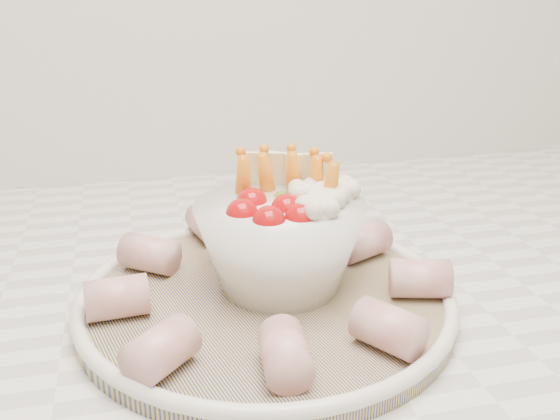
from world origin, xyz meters
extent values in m
cube|color=silver|center=(0.00, 1.45, 0.90)|extent=(2.04, 0.62, 0.04)
cylinder|color=navy|center=(-0.18, 1.38, 0.93)|extent=(0.38, 0.38, 0.01)
torus|color=silver|center=(-0.18, 1.38, 0.94)|extent=(0.31, 0.31, 0.01)
sphere|color=#AD0B0D|center=(-0.20, 1.38, 1.01)|extent=(0.03, 0.03, 0.03)
sphere|color=#AD0B0D|center=(-0.18, 1.36, 1.01)|extent=(0.03, 0.03, 0.03)
sphere|color=#AD0B0D|center=(-0.15, 1.36, 1.01)|extent=(0.03, 0.03, 0.03)
sphere|color=#AD0B0D|center=(-0.18, 1.40, 1.01)|extent=(0.03, 0.03, 0.03)
sphere|color=#AD0B0D|center=(-0.16, 1.38, 1.01)|extent=(0.03, 0.03, 0.03)
sphere|color=#AD0B0D|center=(-0.14, 1.38, 1.01)|extent=(0.03, 0.03, 0.03)
sphere|color=#587426|center=(-0.16, 1.41, 1.00)|extent=(0.02, 0.02, 0.02)
cone|color=orange|center=(-0.17, 1.43, 1.02)|extent=(0.03, 0.04, 0.06)
cone|color=orange|center=(-0.14, 1.42, 1.02)|extent=(0.03, 0.04, 0.06)
cone|color=orange|center=(-0.13, 1.41, 1.02)|extent=(0.03, 0.04, 0.06)
cone|color=orange|center=(-0.19, 1.42, 1.02)|extent=(0.02, 0.04, 0.06)
cone|color=orange|center=(-0.12, 1.39, 1.02)|extent=(0.02, 0.04, 0.06)
sphere|color=silver|center=(-0.13, 1.38, 1.01)|extent=(0.03, 0.03, 0.03)
sphere|color=silver|center=(-0.14, 1.36, 1.01)|extent=(0.03, 0.03, 0.03)
sphere|color=silver|center=(-0.11, 1.40, 1.01)|extent=(0.03, 0.03, 0.03)
sphere|color=silver|center=(-0.14, 1.40, 1.01)|extent=(0.03, 0.03, 0.03)
cube|color=#EFECBA|center=(-0.15, 1.44, 1.02)|extent=(0.04, 0.03, 0.04)
cube|color=#EFECBA|center=(-0.13, 1.43, 1.02)|extent=(0.04, 0.02, 0.04)
cube|color=#EFECBA|center=(-0.16, 1.44, 1.02)|extent=(0.04, 0.02, 0.04)
cylinder|color=#B45256|center=(-0.08, 1.43, 0.95)|extent=(0.06, 0.05, 0.03)
cylinder|color=#B45256|center=(-0.13, 1.49, 0.95)|extent=(0.05, 0.06, 0.03)
cylinder|color=#B45256|center=(-0.21, 1.50, 0.95)|extent=(0.04, 0.05, 0.03)
cylinder|color=#B45256|center=(-0.27, 1.45, 0.95)|extent=(0.06, 0.05, 0.03)
cylinder|color=#B45256|center=(-0.30, 1.37, 0.95)|extent=(0.05, 0.04, 0.03)
cylinder|color=#B45256|center=(-0.27, 1.29, 0.95)|extent=(0.06, 0.06, 0.03)
cylinder|color=#B45256|center=(-0.19, 1.27, 0.95)|extent=(0.04, 0.05, 0.03)
cylinder|color=#B45256|center=(-0.11, 1.28, 0.95)|extent=(0.05, 0.06, 0.03)
cylinder|color=#B45256|center=(-0.06, 1.35, 0.95)|extent=(0.05, 0.04, 0.03)
camera|label=1|loc=(-0.28, 0.93, 1.19)|focal=40.00mm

